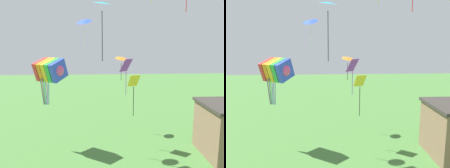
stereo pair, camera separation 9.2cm
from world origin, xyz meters
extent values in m
ellipsoid|color=#E54C8C|center=(-5.06, 13.28, 7.09)|extent=(3.53, 3.31, 2.01)
cube|color=red|center=(-5.86, 13.85, 7.09)|extent=(1.51, 1.91, 2.05)
cube|color=orange|center=(-5.46, 13.56, 7.09)|extent=(1.51, 1.91, 2.05)
cube|color=yellow|center=(-5.06, 13.28, 7.09)|extent=(1.51, 1.91, 2.05)
cube|color=green|center=(-4.66, 12.99, 7.09)|extent=(1.51, 1.91, 2.05)
cube|color=blue|center=(-4.25, 12.71, 7.09)|extent=(1.51, 1.91, 2.05)
cylinder|color=blue|center=(-5.81, 13.15, 5.18)|extent=(0.21, 0.37, 2.37)
cylinder|color=orange|center=(-5.74, 13.12, 5.18)|extent=(0.16, 0.39, 2.37)
cylinder|color=blue|center=(-5.66, 13.09, 5.18)|extent=(0.11, 0.39, 2.37)
cylinder|color=green|center=(-5.56, 13.07, 5.18)|extent=(0.05, 0.39, 2.37)
cylinder|color=blue|center=(-5.45, 13.05, 5.18)|extent=(0.11, 0.39, 2.37)
cylinder|color=purple|center=(-5.33, 13.03, 5.18)|extent=(0.16, 0.39, 2.37)
cylinder|color=blue|center=(-5.21, 13.02, 5.18)|extent=(0.21, 0.37, 2.37)
cube|color=purple|center=(1.59, 13.34, 7.44)|extent=(1.23, 1.20, 1.16)
cylinder|color=purple|center=(1.59, 13.34, 5.82)|extent=(0.05, 0.05, 2.15)
cube|color=yellow|center=(1.86, 10.40, 6.54)|extent=(0.97, 0.86, 0.96)
cylinder|color=black|center=(1.86, 10.40, 4.90)|extent=(0.05, 0.05, 2.36)
cone|color=blue|center=(-2.02, 12.95, 11.20)|extent=(1.67, 1.64, 0.58)
cylinder|color=silver|center=(-2.02, 12.95, 9.67)|extent=(0.05, 0.05, 2.02)
cone|color=#2DB2C6|center=(-0.65, 6.75, 11.85)|extent=(1.62, 1.61, 0.29)
cylinder|color=#2D2D33|center=(-0.65, 6.75, 9.89)|extent=(0.05, 0.05, 2.99)
cone|color=orange|center=(1.54, 17.26, 7.76)|extent=(1.68, 1.67, 0.42)
cylinder|color=#333338|center=(1.54, 17.26, 6.36)|extent=(0.05, 0.05, 1.82)
camera|label=1|loc=(-0.99, -8.54, 9.77)|focal=40.00mm
camera|label=2|loc=(-0.90, -8.55, 9.77)|focal=40.00mm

